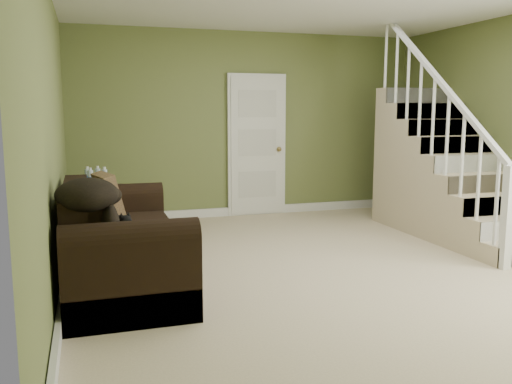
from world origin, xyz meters
TOP-DOWN VIEW (x-y plane):
  - floor at (0.00, 0.00)m, footprint 5.00×5.50m
  - wall_back at (0.00, 2.75)m, footprint 5.00×0.04m
  - wall_left at (-2.50, 0.00)m, footprint 0.04×5.50m
  - baseboard_back at (0.00, 2.72)m, footprint 5.00×0.04m
  - baseboard_left at (-2.47, 0.00)m, footprint 0.04×5.50m
  - door at (0.10, 2.71)m, footprint 0.86×0.12m
  - staircase at (1.99, 0.97)m, footprint 1.00×2.51m
  - sofa at (-2.02, 0.05)m, footprint 0.96×2.22m
  - side_table at (-2.13, 1.79)m, footprint 0.67×0.67m
  - cat at (-1.99, -0.11)m, footprint 0.25×0.44m
  - banana at (-1.89, -0.57)m, footprint 0.14×0.18m
  - throw_pillow at (-2.05, 0.82)m, footprint 0.33×0.49m
  - throw_blanket at (-2.25, -0.65)m, footprint 0.61×0.70m

SIDE VIEW (x-z plane):
  - floor at x=0.00m, z-range -0.01..0.01m
  - baseboard_back at x=0.00m, z-range 0.00..0.12m
  - baseboard_left at x=-2.47m, z-range 0.00..0.12m
  - side_table at x=-2.13m, z-range -0.10..0.76m
  - sofa at x=-2.02m, z-range -0.10..0.77m
  - banana at x=-1.89m, z-range 0.48..0.53m
  - cat at x=-1.99m, z-range 0.45..0.66m
  - staircase at x=1.99m, z-range -0.77..2.05m
  - throw_pillow at x=-2.05m, z-range 0.43..0.90m
  - throw_blanket at x=-2.25m, z-range 0.79..1.03m
  - door at x=0.10m, z-range 0.00..2.02m
  - wall_back at x=0.00m, z-range 0.00..2.60m
  - wall_left at x=-2.50m, z-range 0.00..2.60m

